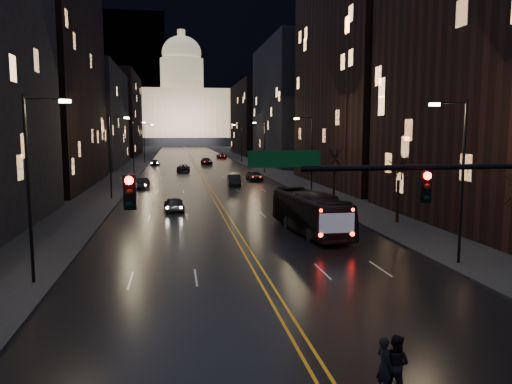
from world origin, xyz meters
name	(u,v)px	position (x,y,z in m)	size (l,w,h in m)	color
ground	(314,364)	(0.00, 0.00, 0.00)	(900.00, 900.00, 0.00)	black
road	(190,156)	(0.00, 130.00, 0.01)	(20.00, 320.00, 0.02)	black
sidewalk_left	(140,157)	(-14.00, 130.00, 0.08)	(8.00, 320.00, 0.16)	black
sidewalk_right	(238,156)	(14.00, 130.00, 0.08)	(8.00, 320.00, 0.16)	black
center_line	(190,156)	(0.00, 130.00, 0.03)	(0.62, 320.00, 0.01)	orange
building_left_mid	(41,78)	(-21.00, 54.00, 14.00)	(12.00, 30.00, 28.00)	black
building_left_far	(91,118)	(-21.00, 92.00, 10.00)	(12.00, 34.00, 20.00)	black
building_left_dist	(117,115)	(-21.00, 140.00, 12.00)	(12.00, 40.00, 24.00)	black
building_right_tall	(366,42)	(21.00, 50.00, 19.00)	(12.00, 30.00, 38.00)	black
building_right_mid	(292,104)	(21.00, 92.00, 13.00)	(12.00, 34.00, 26.00)	black
building_right_dist	(257,119)	(21.00, 140.00, 11.00)	(12.00, 40.00, 22.00)	black
mountain_ridge	(231,56)	(40.00, 380.00, 65.00)	(520.00, 60.00, 130.00)	black
capitol	(183,112)	(0.00, 250.00, 17.15)	(90.00, 50.00, 58.50)	black
traffic_signal	(493,200)	(5.91, 0.00, 5.10)	(17.29, 0.45, 7.00)	black
streetlamp_right_near	(460,173)	(10.81, 10.00, 5.08)	(2.13, 0.25, 9.00)	black
streetlamp_left_near	(32,179)	(-10.81, 10.00, 5.08)	(2.13, 0.25, 9.00)	black
streetlamp_right_mid	(310,151)	(10.81, 40.00, 5.08)	(2.13, 0.25, 9.00)	black
streetlamp_left_mid	(112,152)	(-10.81, 40.00, 5.08)	(2.13, 0.25, 9.00)	black
streetlamp_right_far	(264,144)	(10.81, 70.00, 5.08)	(2.13, 0.25, 9.00)	black
streetlamp_left_far	(134,145)	(-10.81, 70.00, 5.08)	(2.13, 0.25, 9.00)	black
streetlamp_right_dist	(241,141)	(10.81, 100.00, 5.08)	(2.13, 0.25, 9.00)	black
streetlamp_left_dist	(145,141)	(-10.81, 100.00, 5.08)	(2.13, 0.25, 9.00)	black
tree_right_mid	(399,167)	(13.00, 22.00, 4.53)	(2.40, 2.40, 6.65)	black
tree_right_far	(334,157)	(13.00, 38.00, 4.53)	(2.40, 2.40, 6.65)	black
bus	(310,213)	(5.35, 19.95, 1.47)	(2.47, 10.57, 2.94)	black
oncoming_car_a	(174,204)	(-4.40, 31.02, 0.69)	(1.64, 4.08, 1.39)	black
oncoming_car_b	(142,183)	(-8.50, 50.02, 0.71)	(1.51, 4.34, 1.43)	black
oncoming_car_c	(183,168)	(-2.79, 76.76, 0.67)	(2.24, 4.86, 1.35)	black
oncoming_car_d	(155,163)	(-8.50, 93.54, 0.64)	(1.78, 4.39, 1.27)	black
receding_car_a	(234,180)	(3.48, 51.33, 0.76)	(1.61, 4.61, 1.52)	black
receding_car_b	(254,176)	(7.23, 57.63, 0.78)	(1.83, 4.55, 1.55)	black
receding_car_c	(206,161)	(2.50, 94.51, 0.73)	(2.05, 5.05, 1.47)	black
receding_car_d	(222,156)	(8.13, 119.26, 0.63)	(2.09, 4.53, 1.26)	black
pedestrian_a	(384,365)	(1.47, -2.00, 0.82)	(0.60, 0.39, 1.64)	black
pedestrian_b	(396,363)	(1.80, -2.00, 0.84)	(0.82, 0.45, 1.69)	black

